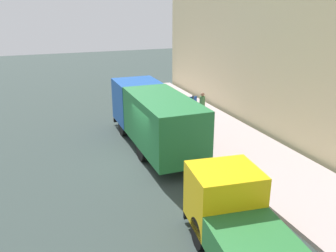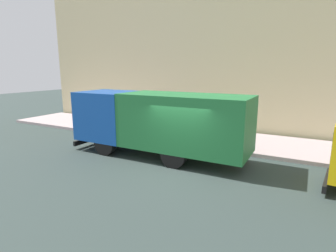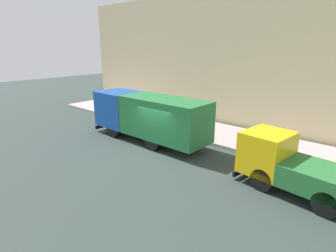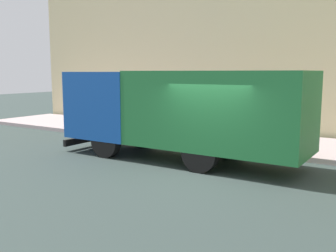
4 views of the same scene
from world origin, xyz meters
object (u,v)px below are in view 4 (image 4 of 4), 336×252
pedestrian_walking (171,112)px  street_sign_post (201,108)px  large_utility_truck (179,109)px  traffic_cone_orange (141,127)px

pedestrian_walking → street_sign_post: bearing=-37.8°
large_utility_truck → street_sign_post: (2.31, 0.42, -0.17)m
street_sign_post → pedestrian_walking: bearing=54.3°
pedestrian_walking → traffic_cone_orange: size_ratio=2.64×
pedestrian_walking → traffic_cone_orange: bearing=-117.5°
large_utility_truck → traffic_cone_orange: bearing=52.7°
traffic_cone_orange → pedestrian_walking: bearing=-25.3°
large_utility_truck → street_sign_post: large_utility_truck is taller
large_utility_truck → traffic_cone_orange: (2.66, 3.52, -1.18)m
large_utility_truck → street_sign_post: 2.36m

